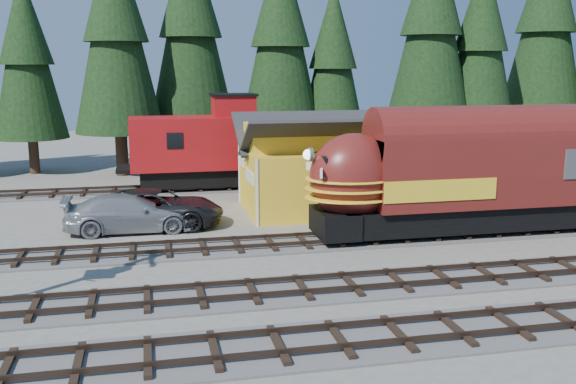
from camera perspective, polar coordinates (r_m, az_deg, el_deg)
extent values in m
plane|color=#6B665B|center=(26.77, 12.91, -6.20)|extent=(120.00, 120.00, 0.00)
cube|color=#4C4947|center=(41.78, -10.61, 0.15)|extent=(32.00, 3.20, 0.08)
cube|color=#38281E|center=(41.04, -10.59, 0.25)|extent=(32.00, 0.08, 0.16)
cube|color=#38281E|center=(42.45, -10.66, 0.61)|extent=(32.00, 0.08, 0.16)
cube|color=yellow|center=(35.87, 5.90, 1.19)|extent=(12.00, 6.00, 3.40)
cube|color=yellow|center=(35.54, 5.97, 5.04)|extent=(11.88, 3.30, 1.44)
cube|color=white|center=(33.41, -3.43, 1.37)|extent=(0.06, 2.40, 0.60)
cone|color=black|center=(50.83, -22.23, 11.19)|extent=(5.27, 5.27, 11.99)
cone|color=black|center=(48.01, -15.07, 13.70)|extent=(6.30, 6.30, 14.36)
cone|color=black|center=(50.77, -8.66, 14.36)|extent=(6.61, 6.61, 15.06)
cone|color=black|center=(48.94, -0.69, 13.67)|extent=(6.13, 6.13, 13.95)
cone|color=black|center=(49.62, 4.02, 11.62)|extent=(5.07, 5.07, 11.55)
cone|color=black|center=(53.46, 12.63, 14.34)|extent=(6.77, 6.77, 15.43)
cone|color=black|center=(55.15, 16.77, 12.67)|extent=(5.97, 5.97, 13.61)
cone|color=black|center=(61.68, 22.00, 13.83)|extent=(7.09, 7.09, 16.15)
cube|color=black|center=(32.10, 17.53, -1.88)|extent=(15.11, 2.70, 1.17)
cube|color=maroon|center=(32.13, 19.07, 1.99)|extent=(13.78, 3.18, 3.18)
ellipsoid|color=maroon|center=(28.89, 5.83, 1.37)|extent=(4.03, 3.12, 3.92)
sphere|color=white|center=(28.15, 1.81, 3.35)|extent=(0.47, 0.47, 0.47)
cube|color=black|center=(41.85, -6.26, 1.46)|extent=(9.84, 2.54, 1.09)
cube|color=#A31114|center=(41.54, -6.32, 4.43)|extent=(10.94, 3.17, 3.28)
cube|color=#A31114|center=(41.47, -4.88, 7.64)|extent=(2.62, 2.41, 1.31)
imported|color=black|center=(32.49, -11.69, -1.40)|extent=(7.14, 4.22, 1.86)
imported|color=#96989D|center=(31.77, -13.85, -1.83)|extent=(6.26, 2.61, 1.81)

